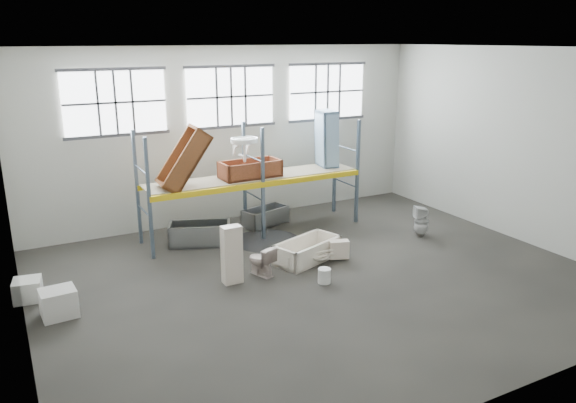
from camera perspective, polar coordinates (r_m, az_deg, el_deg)
floor at (r=12.72m, az=3.21°, el=-7.97°), size 12.00×10.00×0.10m
ceiling at (r=11.60m, az=3.62°, el=15.66°), size 12.00×10.00×0.10m
wall_back at (r=16.34m, az=-5.90°, el=6.81°), size 12.00×0.10×5.00m
wall_front at (r=8.21m, az=22.09°, el=-4.00°), size 12.00×0.10×5.00m
wall_left at (r=10.24m, az=-26.91°, el=-0.66°), size 0.10×10.00×5.00m
wall_right at (r=15.86m, az=22.51°, el=5.37°), size 0.10×10.00×5.00m
window_left at (r=15.18m, az=-17.26°, el=9.64°), size 2.60×0.04×1.60m
window_mid at (r=16.09m, az=-5.87°, el=10.62°), size 2.60×0.04×1.60m
window_right at (r=17.55m, az=4.02°, el=11.13°), size 2.60×0.04×1.60m
rack_upright_la at (r=13.65m, az=-14.01°, el=0.20°), size 0.08×0.08×3.00m
rack_upright_lb at (r=14.78m, az=-15.18°, el=1.34°), size 0.08×0.08×3.00m
rack_upright_ma at (r=14.62m, az=-2.58°, el=1.74°), size 0.08×0.08×3.00m
rack_upright_mb at (r=15.68m, az=-4.47°, el=2.71°), size 0.08×0.08×3.00m
rack_upright_ra at (r=16.10m, az=7.11°, el=2.99°), size 0.08×0.08×3.00m
rack_upright_rb at (r=17.07m, az=4.80°, el=3.83°), size 0.08×0.08×3.00m
rack_beam_front at (r=14.62m, az=-2.58°, el=1.74°), size 6.00×0.10×0.14m
rack_beam_back at (r=15.68m, az=-4.47°, el=2.71°), size 6.00×0.10×0.14m
shelf_deck at (r=15.13m, az=-3.57°, el=2.54°), size 5.90×1.10×0.03m
wet_patch at (r=14.90m, az=-2.17°, el=-4.01°), size 1.80×1.80×0.00m
bathtub_beige at (r=13.56m, az=2.00°, el=-5.01°), size 1.87×1.32×0.50m
cistern_spare at (r=13.58m, az=5.23°, el=-4.90°), size 0.52×0.37×0.45m
sink_in_tub at (r=13.31m, az=3.25°, el=-5.86°), size 0.60×0.60×0.16m
toilet_beige at (r=12.70m, az=-2.77°, el=-6.05°), size 0.59×0.77×0.70m
cistern_tall at (r=12.26m, az=-5.77°, el=-5.43°), size 0.42×0.27×1.31m
toilet_white at (r=15.51m, az=13.48°, el=-1.98°), size 0.50×0.50×0.85m
steel_tub_left at (r=14.74m, az=-9.00°, el=-3.26°), size 1.73×1.26×0.57m
steel_tub_right at (r=16.11m, az=-2.33°, el=-1.51°), size 1.46×0.98×0.49m
rust_tub_flat at (r=14.97m, az=-3.89°, el=3.33°), size 1.64×0.81×0.45m
rust_tub_tilted at (r=14.13m, az=-10.61°, el=4.27°), size 1.40×0.86×1.66m
sink_on_shelf at (r=14.72m, az=-4.45°, el=4.19°), size 0.77×0.62×0.65m
blue_tub_upright at (r=16.22m, az=3.97°, el=6.41°), size 0.63×0.84×1.64m
bucket at (r=12.39m, az=3.74°, el=-7.59°), size 0.37×0.37×0.33m
carton_near at (r=11.79m, az=-22.41°, el=-9.57°), size 0.68×0.59×0.56m
carton_far at (r=12.75m, az=-25.08°, el=-8.18°), size 0.61×0.61×0.45m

